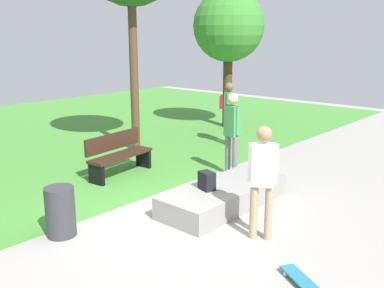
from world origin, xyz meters
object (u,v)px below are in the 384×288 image
Objects in this scene: skater_performing_trick at (263,174)px; skater_watching at (232,127)px; backpack_on_ledge at (207,181)px; pedestrian_with_backpack at (228,107)px; tree_slender_maple at (229,27)px; trash_bin at (60,212)px; skateboard_by_ledge at (303,282)px; concrete_ledge at (224,196)px; park_bench_near_lamppost at (118,154)px.

skater_performing_trick is 3.08m from skater_watching.
backpack_on_ledge is 0.19× the size of pedestrian_with_backpack.
tree_slender_maple is at bearing 40.81° from skater_performing_trick.
pedestrian_with_backpack is at bearing 14.57° from trash_bin.
backpack_on_ledge is at bearing -145.43° from tree_slender_maple.
skateboard_by_ledge is (-2.93, -3.29, -1.00)m from skater_watching.
trash_bin is at bearing -159.26° from tree_slender_maple.
skater_performing_trick is 1.64m from skateboard_by_ledge.
backpack_on_ledge is 0.07× the size of tree_slender_maple.
tree_slender_maple is at bearing 42.87° from skateboard_by_ledge.
concrete_ledge is 1.48× the size of skater_performing_trick.
trash_bin is (-4.12, 0.14, -0.68)m from skater_watching.
park_bench_near_lamppost is 0.95× the size of pedestrian_with_backpack.
trash_bin is at bearing -98.38° from backpack_on_ledge.
skateboard_by_ledge is 10.14m from tree_slender_maple.
skater_performing_trick reaches higher than backpack_on_ledge.
concrete_ledge is at bearing -143.05° from tree_slender_maple.
skateboard_by_ledge is 0.18× the size of tree_slender_maple.
skater_watching is at bearing -1.98° from trash_bin.
skater_performing_trick reaches higher than park_bench_near_lamppost.
skateboard_by_ledge is at bearing -131.75° from skater_watching.
skater_performing_trick is at bearing -135.01° from skater_watching.
skateboard_by_ledge is at bearing -124.25° from skater_performing_trick.
skater_watching is (1.88, 0.88, 0.52)m from backpack_on_ledge.
park_bench_near_lamppost is 0.37× the size of tree_slender_maple.
tree_slender_maple is (4.12, 3.26, 2.17)m from skater_watching.
park_bench_near_lamppost is (-0.11, 2.82, 0.29)m from concrete_ledge.
skateboard_by_ledge is at bearing -104.37° from park_bench_near_lamppost.
tree_slender_maple reaches higher than trash_bin.
concrete_ledge is 0.52m from backpack_on_ledge.
pedestrian_with_backpack is at bearing 44.62° from skateboard_by_ledge.
pedestrian_with_backpack is (4.38, 3.96, 0.03)m from skater_performing_trick.
trash_bin is (-1.94, 2.32, -0.63)m from skater_performing_trick.
skater_watching is 5.69m from tree_slender_maple.
trash_bin is (-2.50, -1.70, -0.09)m from park_bench_near_lamppost.
skater_watching reaches higher than park_bench_near_lamppost.
skater_performing_trick is at bearing -97.91° from park_bench_near_lamppost.
park_bench_near_lamppost reaches higher than trash_bin.
tree_slender_maple is at bearing 38.35° from skater_watching.
park_bench_near_lamppost is at bearing 179.09° from pedestrian_with_backpack.
backpack_on_ledge is at bearing 165.02° from concrete_ledge.
skater_watching reaches higher than concrete_ledge.
tree_slender_maple reaches higher than skater_performing_trick.
trash_bin reaches higher than skateboard_by_ledge.
skater_performing_trick is at bearing -50.15° from trash_bin.
skater_performing_trick is at bearing -118.99° from concrete_ledge.
backpack_on_ledge is at bearing 66.45° from skateboard_by_ledge.
concrete_ledge is at bearing 91.21° from backpack_on_ledge.
trash_bin is at bearing 129.85° from skater_performing_trick.
pedestrian_with_backpack is (6.32, 1.64, 0.65)m from trash_bin.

